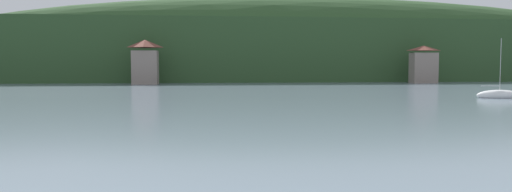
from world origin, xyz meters
The scene contains 4 objects.
wooded_hillside centered at (15.93, 157.33, 6.38)m, with size 352.00×47.64×38.04m.
shore_building_west centered at (-15.54, 124.08, 4.61)m, with size 5.60×4.95×9.51m.
shore_building_westcentral centered at (46.62, 123.35, 4.13)m, with size 5.92×3.40×8.50m.
sailboat_far_3 centered at (33.45, 74.65, 0.33)m, with size 5.61×3.12×7.83m.
Camera 1 is at (-3.15, 18.62, 4.12)m, focal length 33.80 mm.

